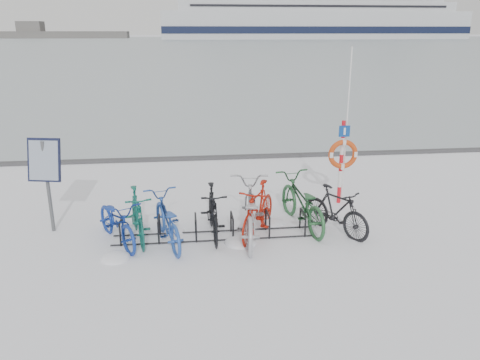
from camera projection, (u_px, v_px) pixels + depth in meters
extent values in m
plane|color=white|center=(214.00, 237.00, 9.35)|extent=(900.00, 900.00, 0.00)
cube|color=#A5B2BA|center=(185.00, 43.00, 155.97)|extent=(400.00, 298.00, 0.02)
cube|color=#3F3F42|center=(203.00, 158.00, 14.92)|extent=(400.00, 0.25, 0.10)
cylinder|color=black|center=(120.00, 235.00, 8.88)|extent=(0.04, 0.04, 0.44)
cylinder|color=black|center=(123.00, 226.00, 9.29)|extent=(0.04, 0.04, 0.44)
cylinder|color=black|center=(121.00, 220.00, 9.02)|extent=(0.04, 0.44, 0.04)
cylinder|color=black|center=(158.00, 234.00, 8.96)|extent=(0.04, 0.04, 0.44)
cylinder|color=black|center=(160.00, 225.00, 9.37)|extent=(0.04, 0.04, 0.44)
cylinder|color=black|center=(158.00, 219.00, 9.10)|extent=(0.04, 0.44, 0.04)
cylinder|color=black|center=(196.00, 232.00, 9.04)|extent=(0.04, 0.04, 0.44)
cylinder|color=black|center=(196.00, 223.00, 9.45)|extent=(0.04, 0.04, 0.44)
cylinder|color=black|center=(196.00, 217.00, 9.18)|extent=(0.04, 0.44, 0.04)
cylinder|color=black|center=(233.00, 230.00, 9.11)|extent=(0.04, 0.04, 0.44)
cylinder|color=black|center=(231.00, 221.00, 9.53)|extent=(0.04, 0.04, 0.44)
cylinder|color=black|center=(232.00, 215.00, 9.26)|extent=(0.04, 0.44, 0.04)
cylinder|color=black|center=(270.00, 228.00, 9.19)|extent=(0.04, 0.04, 0.44)
cylinder|color=black|center=(266.00, 220.00, 9.61)|extent=(0.04, 0.04, 0.44)
cylinder|color=black|center=(268.00, 214.00, 9.33)|extent=(0.04, 0.44, 0.04)
cylinder|color=black|center=(305.00, 227.00, 9.27)|extent=(0.04, 0.04, 0.44)
cylinder|color=black|center=(300.00, 218.00, 9.69)|extent=(0.04, 0.04, 0.44)
cylinder|color=black|center=(303.00, 212.00, 9.41)|extent=(0.04, 0.44, 0.04)
cylinder|color=black|center=(215.00, 240.00, 9.14)|extent=(4.00, 0.03, 0.03)
cylinder|color=black|center=(214.00, 231.00, 9.55)|extent=(4.00, 0.03, 0.03)
cylinder|color=#595B5E|center=(48.00, 187.00, 9.34)|extent=(0.07, 0.07, 1.89)
cube|color=black|center=(44.00, 160.00, 9.14)|extent=(0.68, 0.37, 0.85)
cube|color=#8C99AD|center=(44.00, 160.00, 9.10)|extent=(0.61, 0.29, 0.76)
cylinder|color=red|center=(339.00, 195.00, 11.15)|extent=(0.09, 0.09, 0.40)
cylinder|color=silver|center=(340.00, 179.00, 11.03)|extent=(0.09, 0.09, 0.40)
cylinder|color=red|center=(341.00, 163.00, 10.91)|extent=(0.09, 0.09, 0.40)
cylinder|color=silver|center=(342.00, 146.00, 10.78)|extent=(0.09, 0.09, 0.40)
cylinder|color=red|center=(343.00, 129.00, 10.66)|extent=(0.09, 0.09, 0.40)
torus|color=#C24012|center=(343.00, 154.00, 10.75)|extent=(0.69, 0.12, 0.69)
cube|color=navy|center=(344.00, 131.00, 10.60)|extent=(0.25, 0.03, 0.25)
cylinder|color=silver|center=(346.00, 128.00, 10.71)|extent=(0.03, 0.03, 3.60)
cube|color=silver|center=(314.00, 25.00, 223.81)|extent=(143.75, 26.70, 12.32)
cube|color=black|center=(321.00, 30.00, 211.76)|extent=(143.75, 0.30, 3.08)
cube|color=black|center=(307.00, 30.00, 237.11)|extent=(143.75, 0.30, 3.08)
cube|color=silver|center=(315.00, 7.00, 221.30)|extent=(128.35, 24.64, 4.11)
cube|color=#494949|center=(11.00, 28.00, 243.91)|extent=(20.00, 10.00, 6.00)
imported|color=navy|center=(117.00, 219.00, 8.98)|extent=(1.39, 1.87, 0.94)
imported|color=#0F5749|center=(137.00, 214.00, 9.13)|extent=(0.84, 1.78, 1.03)
imported|color=#254DA5|center=(167.00, 218.00, 8.97)|extent=(1.13, 1.99, 0.99)
imported|color=black|center=(213.00, 210.00, 9.29)|extent=(0.54, 1.75, 1.04)
imported|color=#A3A5AB|center=(249.00, 210.00, 9.15)|extent=(1.05, 2.31, 1.17)
imported|color=#A8180B|center=(258.00, 209.00, 9.32)|extent=(1.29, 1.84, 1.09)
imported|color=#255730|center=(302.00, 201.00, 9.73)|extent=(1.10, 2.20, 1.10)
imported|color=black|center=(336.00, 209.00, 9.42)|extent=(1.28, 1.65, 0.99)
ellipsoid|color=white|center=(240.00, 243.00, 9.08)|extent=(0.62, 0.62, 0.22)
ellipsoid|color=white|center=(116.00, 258.00, 8.46)|extent=(0.54, 0.54, 0.19)
ellipsoid|color=white|center=(346.00, 221.00, 10.11)|extent=(0.50, 0.50, 0.17)
ellipsoid|color=white|center=(274.00, 223.00, 9.99)|extent=(0.46, 0.46, 0.16)
ellipsoid|color=white|center=(176.00, 232.00, 9.56)|extent=(0.38, 0.38, 0.13)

